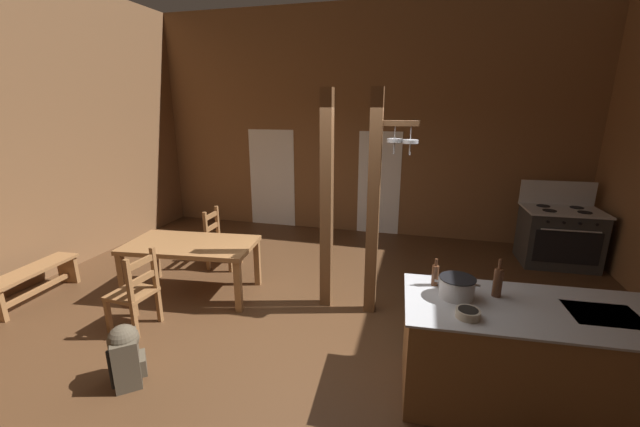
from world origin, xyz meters
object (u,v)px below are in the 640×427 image
Objects in this scene: dining_table at (191,249)px; bottle_short_on_counter at (435,275)px; ladderback_chair_by_post at (135,292)px; ladderback_chair_near_window at (220,240)px; stove_range at (559,236)px; mixing_bowl_on_counter at (468,313)px; backpack at (126,353)px; bench_along_left_wall at (33,279)px; bottle_tall_on_counter at (498,282)px; stockpot_on_counter at (457,287)px; kitchen_island at (531,356)px.

dining_table is 6.86× the size of bottle_short_on_counter.
ladderback_chair_by_post is 3.32m from bottle_short_on_counter.
stove_range is at bearing 15.86° from ladderback_chair_near_window.
ladderback_chair_near_window is 4.20m from mixing_bowl_on_counter.
backpack is at bearing -76.74° from dining_table.
dining_table is at bearing 81.47° from ladderback_chair_by_post.
stove_range is 1.07× the size of bench_along_left_wall.
backpack is at bearing -172.55° from mixing_bowl_on_counter.
stove_range is 0.74× the size of dining_table.
bottle_tall_on_counter reaches higher than dining_table.
stockpot_on_counter is 2.00× the size of mixing_bowl_on_counter.
mixing_bowl_on_counter reaches higher than ladderback_chair_near_window.
dining_table is at bearing 103.26° from backpack.
mixing_bowl_on_counter reaches higher than backpack.
ladderback_chair_near_window is 3.98m from stockpot_on_counter.
dining_table is 1.45× the size of bench_along_left_wall.
kitchen_island is 11.81× the size of mixing_bowl_on_counter.
ladderback_chair_by_post is 3.64× the size of bottle_short_on_counter.
bench_along_left_wall is at bearing 176.49° from stockpot_on_counter.
stockpot_on_counter reaches higher than ladderback_chair_near_window.
bottle_short_on_counter is at bearing 170.71° from bottle_tall_on_counter.
ladderback_chair_near_window is at bearing 96.01° from dining_table.
stove_range is 3.92m from bottle_short_on_counter.
kitchen_island is 1.24× the size of dining_table.
bench_along_left_wall is 2.59m from backpack.
bottle_tall_on_counter is at bearing -26.74° from ladderback_chair_near_window.
stove_range is 2.21× the size of backpack.
bench_along_left_wall is 5.32m from stockpot_on_counter.
stockpot_on_counter is (3.44, -0.09, 0.55)m from ladderback_chair_by_post.
bench_along_left_wall is at bearing 172.85° from ladderback_chair_by_post.
stockpot_on_counter is (3.30, -1.03, 0.35)m from dining_table.
backpack reaches higher than bench_along_left_wall.
kitchen_island is 3.61m from backpack.
bench_along_left_wall is at bearing 178.45° from bottle_short_on_counter.
stockpot_on_counter is 0.36m from bottle_tall_on_counter.
bottle_tall_on_counter reaches higher than ladderback_chair_near_window.
kitchen_island is at bearing -26.50° from ladderback_chair_near_window.
ladderback_chair_by_post is 3.83m from bottle_tall_on_counter.
backpack is at bearing -161.52° from bottle_short_on_counter.
stove_range is 6.30m from ladderback_chair_by_post.
bottle_short_on_counter is (-0.18, 0.19, 0.01)m from stockpot_on_counter.
stove_range is 3.52× the size of stockpot_on_counter.
stove_range is 1.39× the size of ladderback_chair_near_window.
bench_along_left_wall is 6.56× the size of mixing_bowl_on_counter.
bottle_tall_on_counter is at bearing 0.09° from ladderback_chair_by_post.
ladderback_chair_near_window reaches higher than backpack.
ladderback_chair_by_post is at bearing -7.15° from bench_along_left_wall.
ladderback_chair_near_window is at bearing 149.73° from stockpot_on_counter.
stockpot_on_counter is at bearing -163.39° from bottle_tall_on_counter.
ladderback_chair_by_post is (-0.04, -1.89, 0.00)m from ladderback_chair_near_window.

